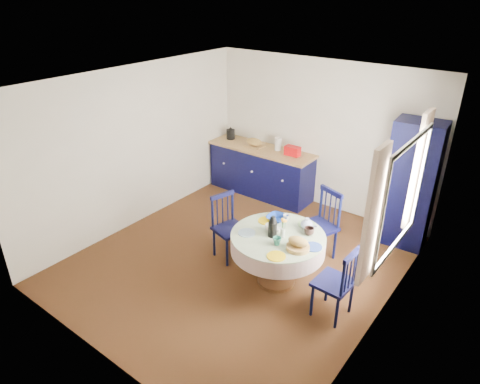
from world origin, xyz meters
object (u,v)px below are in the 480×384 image
at_px(chair_far, 321,224).
at_px(mug_c, 309,231).
at_px(dining_table, 279,243).
at_px(chair_right, 337,282).
at_px(pantry_cabinet, 411,185).
at_px(kitchen_counter, 261,170).
at_px(mug_d, 286,218).
at_px(mug_b, 277,241).
at_px(cobalt_bowl, 277,218).
at_px(mug_a, 270,228).
at_px(chair_left, 228,226).

xyz_separation_m(chair_far, mug_c, (0.15, -0.64, 0.26)).
distance_m(dining_table, chair_far, 0.89).
relative_size(chair_right, mug_c, 7.38).
bearing_deg(chair_far, pantry_cabinet, 73.14).
height_order(kitchen_counter, mug_d, kitchen_counter).
bearing_deg(chair_right, mug_b, -81.78).
bearing_deg(cobalt_bowl, mug_b, -57.29).
bearing_deg(cobalt_bowl, mug_c, -6.44).
distance_m(mug_c, mug_d, 0.44).
height_order(mug_a, cobalt_bowl, mug_a).
xyz_separation_m(chair_right, mug_a, (-1.03, 0.14, 0.29)).
distance_m(kitchen_counter, pantry_cabinet, 2.69).
relative_size(chair_far, mug_c, 7.89).
xyz_separation_m(kitchen_counter, chair_right, (2.56, -2.17, 0.02)).
relative_size(chair_far, mug_d, 11.38).
distance_m(pantry_cabinet, mug_c, 1.87).
bearing_deg(kitchen_counter, mug_d, -47.29).
bearing_deg(pantry_cabinet, mug_a, -124.13).
relative_size(kitchen_counter, chair_right, 2.10).
bearing_deg(cobalt_bowl, pantry_cabinet, 54.91).
height_order(pantry_cabinet, chair_far, pantry_cabinet).
relative_size(chair_left, mug_c, 7.32).
relative_size(kitchen_counter, chair_far, 1.97).
distance_m(chair_right, cobalt_bowl, 1.20).
height_order(chair_right, mug_a, chair_right).
relative_size(chair_far, mug_a, 8.51).
height_order(kitchen_counter, chair_right, kitchen_counter).
xyz_separation_m(kitchen_counter, chair_far, (1.83, -1.17, 0.05)).
bearing_deg(cobalt_bowl, chair_left, -163.79).
bearing_deg(chair_right, mug_d, -113.37).
bearing_deg(chair_far, chair_left, -123.14).
xyz_separation_m(chair_right, mug_c, (-0.58, 0.36, 0.29)).
distance_m(dining_table, mug_b, 0.27).
xyz_separation_m(chair_left, cobalt_bowl, (0.67, 0.20, 0.28)).
xyz_separation_m(chair_right, cobalt_bowl, (-1.09, 0.42, 0.27)).
bearing_deg(dining_table, cobalt_bowl, 126.64).
distance_m(chair_left, cobalt_bowl, 0.75).
xyz_separation_m(chair_left, mug_d, (0.77, 0.27, 0.28)).
bearing_deg(mug_c, mug_b, -114.51).
height_order(dining_table, mug_b, dining_table).
xyz_separation_m(kitchen_counter, cobalt_bowl, (1.47, -1.75, 0.29)).
height_order(chair_right, mug_d, chair_right).
bearing_deg(dining_table, mug_d, 108.46).
bearing_deg(mug_a, chair_right, -7.58).
height_order(chair_left, chair_right, chair_right).
height_order(chair_left, mug_a, chair_left).
distance_m(chair_far, cobalt_bowl, 0.72).
xyz_separation_m(kitchen_counter, mug_c, (1.98, -1.81, 0.31)).
bearing_deg(chair_left, chair_far, -37.12).
height_order(chair_far, mug_d, chair_far).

